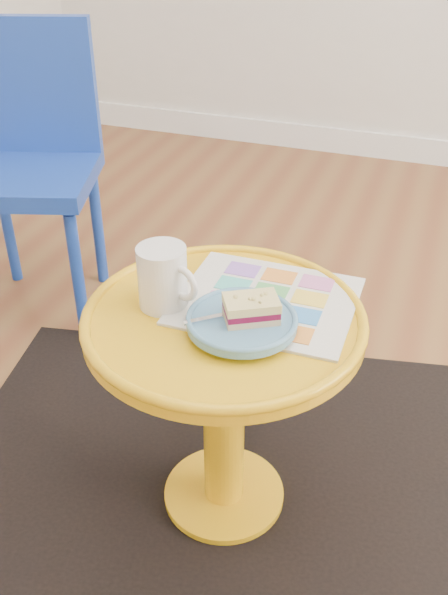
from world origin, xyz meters
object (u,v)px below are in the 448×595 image
(chair, at_px, (32,152))
(newspaper, at_px, (266,301))
(side_table, at_px, (224,374))
(mug, at_px, (163,276))
(plate, at_px, (242,322))

(chair, xyz_separation_m, newspaper, (0.88, -0.55, 0.01))
(side_table, distance_m, mug, 0.23)
(side_table, xyz_separation_m, plate, (0.05, -0.03, 0.16))
(mug, height_order, plate, mug)
(chair, height_order, newspaper, chair)
(side_table, distance_m, plate, 0.17)
(newspaper, height_order, plate, plate)
(side_table, height_order, plate, plate)
(side_table, distance_m, chair, 1.03)
(newspaper, relative_size, plate, 1.68)
(newspaper, distance_m, plate, 0.11)
(chair, distance_m, mug, 0.94)
(side_table, xyz_separation_m, mug, (-0.12, -0.00, 0.20))
(chair, relative_size, plate, 4.31)
(chair, height_order, plate, chair)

